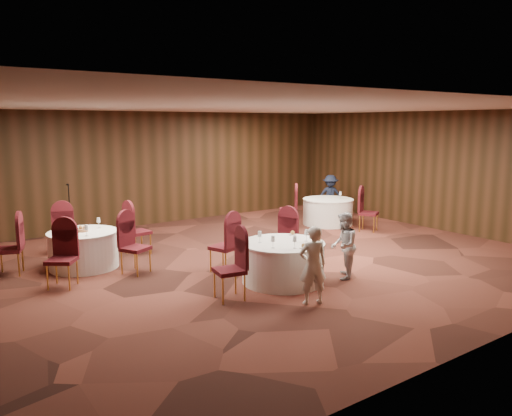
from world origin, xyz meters
TOP-DOWN VIEW (x-y plane):
  - ground at (0.00, 0.00)m, footprint 12.00×12.00m
  - room_shell at (0.00, 0.00)m, footprint 12.00×12.00m
  - table_main at (-0.32, -1.39)m, footprint 1.52×1.52m
  - table_left at (-3.02, 1.64)m, footprint 1.37×1.37m
  - table_right at (4.00, 2.01)m, footprint 1.44×1.44m
  - chairs_main at (-0.61, -0.78)m, footprint 2.91×2.01m
  - chairs_left at (-3.02, 1.65)m, footprint 3.24×3.03m
  - chairs_right at (3.55, 1.55)m, footprint 2.12×2.42m
  - tabletop_main at (-0.19, -1.55)m, footprint 1.11×1.06m
  - tabletop_left at (-3.02, 1.64)m, footprint 0.82×0.78m
  - tabletop_right at (4.25, 1.78)m, footprint 0.08×0.08m
  - mic_stand at (-2.72, 3.67)m, footprint 0.24×0.24m
  - woman_a at (-0.63, -2.55)m, footprint 0.54×0.45m
  - woman_b at (0.73, -1.87)m, footprint 0.77×0.76m
  - man_c at (4.92, 2.89)m, footprint 0.94×0.92m

SIDE VIEW (x-z plane):
  - ground at x=0.00m, z-range 0.00..0.00m
  - table_left at x=-3.02m, z-range 0.01..0.75m
  - table_right at x=4.00m, z-range 0.01..0.75m
  - table_main at x=-0.32m, z-range 0.01..0.75m
  - mic_stand at x=-2.72m, z-range -0.32..1.16m
  - chairs_main at x=-0.61m, z-range 0.00..1.00m
  - chairs_left at x=-3.02m, z-range 0.00..1.00m
  - chairs_right at x=3.55m, z-range 0.00..1.00m
  - woman_b at x=0.73m, z-range 0.00..1.25m
  - woman_a at x=-0.63m, z-range 0.00..1.28m
  - man_c at x=4.92m, z-range 0.00..1.29m
  - tabletop_left at x=-3.02m, z-range 0.71..0.93m
  - tabletop_main at x=-0.19m, z-range 0.73..0.94m
  - tabletop_right at x=4.25m, z-range 0.79..1.01m
  - room_shell at x=0.00m, z-range -4.04..7.96m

